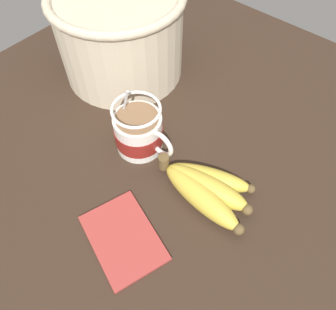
# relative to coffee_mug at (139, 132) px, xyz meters

# --- Properties ---
(table) EXTENTS (1.14, 1.14, 0.03)m
(table) POSITION_rel_coffee_mug_xyz_m (0.09, 0.01, -0.06)
(table) COLOR #332319
(table) RESTS_ON ground
(coffee_mug) EXTENTS (0.14, 0.09, 0.14)m
(coffee_mug) POSITION_rel_coffee_mug_xyz_m (0.00, 0.00, 0.00)
(coffee_mug) COLOR white
(coffee_mug) RESTS_ON table
(banana_bunch) EXTENTS (0.20, 0.12, 0.04)m
(banana_bunch) POSITION_rel_coffee_mug_xyz_m (0.16, -0.00, -0.02)
(banana_bunch) COLOR brown
(banana_bunch) RESTS_ON table
(woven_basket) EXTENTS (0.28, 0.28, 0.19)m
(woven_basket) POSITION_rel_coffee_mug_xyz_m (-0.19, 0.14, 0.06)
(woven_basket) COLOR beige
(woven_basket) RESTS_ON table
(napkin) EXTENTS (0.17, 0.14, 0.01)m
(napkin) POSITION_rel_coffee_mug_xyz_m (0.11, -0.16, -0.04)
(napkin) COLOR #A33833
(napkin) RESTS_ON table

